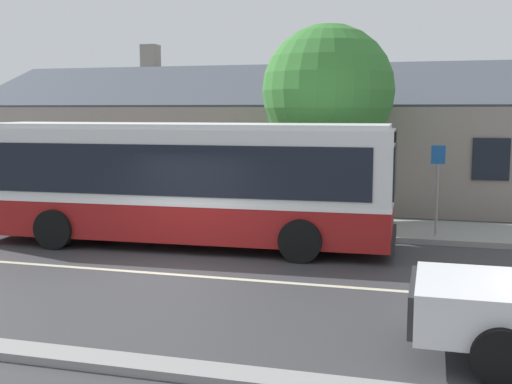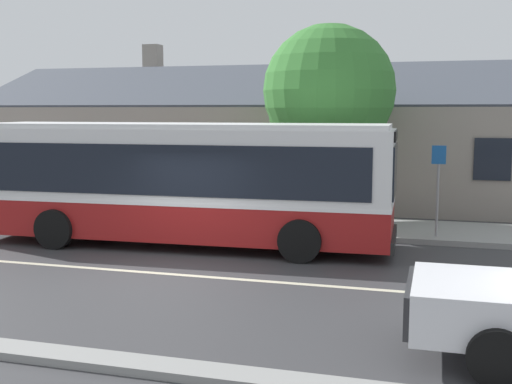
{
  "view_description": "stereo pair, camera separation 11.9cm",
  "coord_description": "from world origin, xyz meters",
  "views": [
    {
      "loc": [
        5.37,
        -12.25,
        3.46
      ],
      "look_at": [
        1.16,
        2.91,
        1.43
      ],
      "focal_mm": 45.0,
      "sensor_mm": 36.0,
      "label": 1
    },
    {
      "loc": [
        5.49,
        -12.22,
        3.46
      ],
      "look_at": [
        1.16,
        2.91,
        1.43
      ],
      "focal_mm": 45.0,
      "sensor_mm": 36.0,
      "label": 2
    }
  ],
  "objects": [
    {
      "name": "ground_plane",
      "position": [
        0.0,
        0.0,
        0.0
      ],
      "size": [
        300.0,
        300.0,
        0.0
      ],
      "primitive_type": "plane",
      "color": "#38383A"
    },
    {
      "name": "bench_by_building",
      "position": [
        -7.26,
        5.65,
        0.57
      ],
      "size": [
        1.74,
        0.51,
        0.94
      ],
      "color": "#4C4C4C",
      "rests_on": "sidewalk_far"
    },
    {
      "name": "transit_bus",
      "position": [
        -0.8,
        2.9,
        1.67
      ],
      "size": [
        10.79,
        3.05,
        3.11
      ],
      "color": "maroon",
      "rests_on": "ground"
    },
    {
      "name": "curb_near",
      "position": [
        0.0,
        -4.75,
        0.06
      ],
      "size": [
        60.0,
        0.5,
        0.12
      ],
      "primitive_type": "cube",
      "color": "gray",
      "rests_on": "ground"
    },
    {
      "name": "lane_divider_stripe",
      "position": [
        0.0,
        0.0,
        0.0
      ],
      "size": [
        60.0,
        0.16,
        0.01
      ],
      "primitive_type": "cube",
      "color": "beige",
      "rests_on": "ground"
    },
    {
      "name": "street_tree_primary",
      "position": [
        2.17,
        6.85,
        3.89
      ],
      "size": [
        3.9,
        3.9,
        5.97
      ],
      "color": "#4C3828",
      "rests_on": "ground"
    },
    {
      "name": "community_building",
      "position": [
        -0.75,
        13.43,
        1.89
      ],
      "size": [
        22.94,
        9.69,
        6.3
      ],
      "color": "gray",
      "rests_on": "ground"
    },
    {
      "name": "sidewalk_far",
      "position": [
        0.0,
        6.0,
        0.07
      ],
      "size": [
        60.0,
        3.0,
        0.15
      ],
      "primitive_type": "cube",
      "color": "gray",
      "rests_on": "ground"
    },
    {
      "name": "bus_stop_sign",
      "position": [
        5.49,
        4.99,
        1.64
      ],
      "size": [
        0.36,
        0.07,
        2.4
      ],
      "color": "gray",
      "rests_on": "sidewalk_far"
    }
  ]
}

